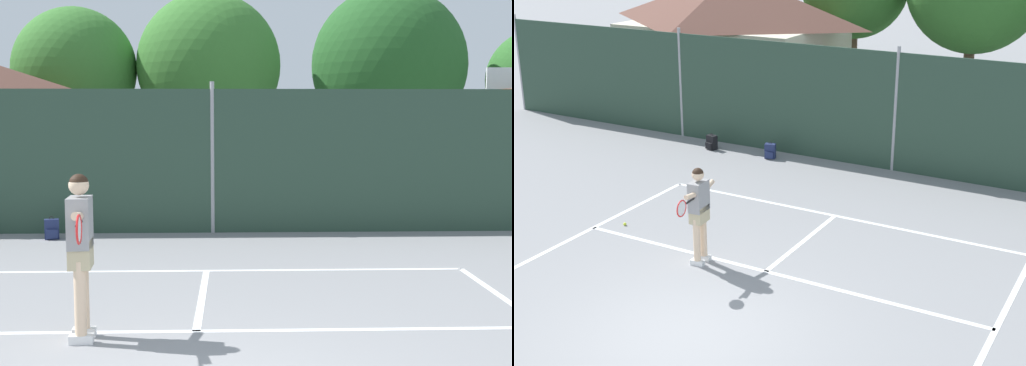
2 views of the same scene
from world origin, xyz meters
The scene contains 8 objects.
ground_plane centered at (0.00, 0.00, 0.00)m, with size 120.00×120.00×0.00m, color gray.
court_markings centered at (0.00, 0.65, 0.00)m, with size 8.30×11.10×0.01m.
chainlink_fence centered at (0.00, 9.00, 1.50)m, with size 26.09×0.09×3.14m.
clubhouse_building centered at (-7.65, 13.79, 2.25)m, with size 7.24×5.41×4.34m.
tennis_player centered at (-1.24, 2.20, 1.11)m, with size 0.32×1.43×1.85m.
tennis_ball centered at (-3.61, 2.88, 0.03)m, with size 0.07×0.07×0.07m, color #CCE033.
backpack_black centered at (-5.00, 8.25, 0.19)m, with size 0.32×0.30×0.46m.
backpack_navy centered at (-3.18, 8.34, 0.19)m, with size 0.32×0.30×0.46m.
Camera 2 is at (5.85, -7.85, 6.00)m, focal length 51.17 mm.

